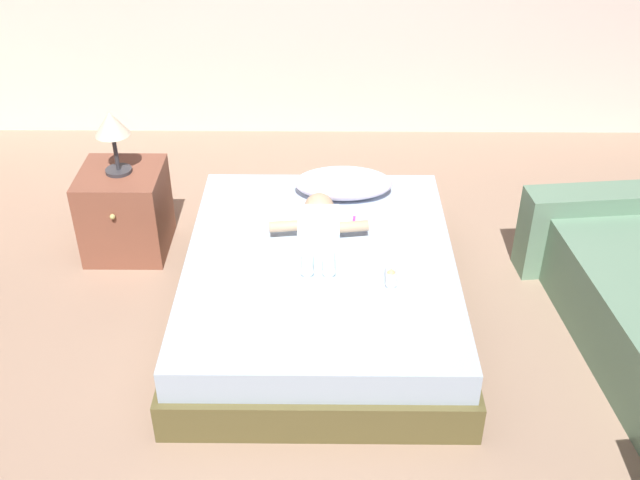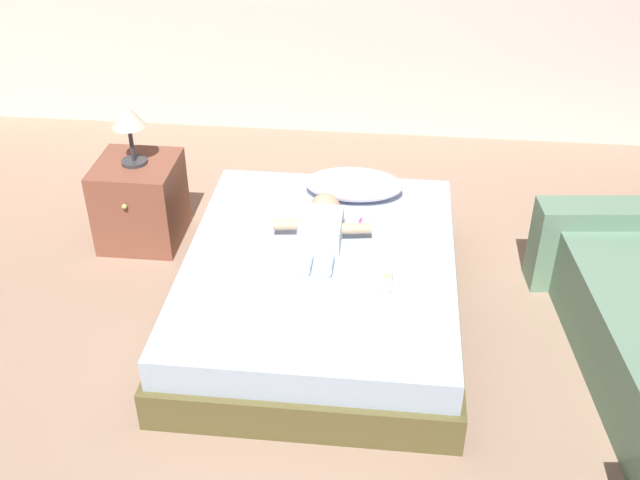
{
  "view_description": "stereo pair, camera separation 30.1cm",
  "coord_description": "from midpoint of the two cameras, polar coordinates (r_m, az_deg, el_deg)",
  "views": [
    {
      "loc": [
        0.25,
        -2.38,
        2.54
      ],
      "look_at": [
        0.23,
        0.72,
        0.47
      ],
      "focal_mm": 42.45,
      "sensor_mm": 36.0,
      "label": 1
    },
    {
      "loc": [
        0.56,
        -2.37,
        2.54
      ],
      "look_at": [
        0.23,
        0.72,
        0.47
      ],
      "focal_mm": 42.45,
      "sensor_mm": 36.0,
      "label": 2
    }
  ],
  "objects": [
    {
      "name": "toothbrush",
      "position": [
        4.05,
        0.44,
        1.4
      ],
      "size": [
        0.03,
        0.14,
        0.02
      ],
      "color": "#AB329E",
      "rests_on": "bed"
    },
    {
      "name": "nightstand",
      "position": [
        4.55,
        -16.31,
        2.08
      ],
      "size": [
        0.46,
        0.49,
        0.51
      ],
      "color": "brown",
      "rests_on": "ground_plane"
    },
    {
      "name": "ground_plane",
      "position": [
        3.5,
        -6.46,
        -13.09
      ],
      "size": [
        8.0,
        8.0,
        0.0
      ],
      "primitive_type": "plane",
      "color": "#9D7E67"
    },
    {
      "name": "pillow",
      "position": [
        4.27,
        -0.24,
        4.27
      ],
      "size": [
        0.55,
        0.31,
        0.15
      ],
      "color": "white",
      "rests_on": "bed"
    },
    {
      "name": "lamp",
      "position": [
        4.31,
        -17.4,
        8.03
      ],
      "size": [
        0.19,
        0.19,
        0.36
      ],
      "color": "#333338",
      "rests_on": "nightstand"
    },
    {
      "name": "baby",
      "position": [
        3.89,
        -2.31,
        0.95
      ],
      "size": [
        0.52,
        0.59,
        0.16
      ],
      "color": "white",
      "rests_on": "bed"
    },
    {
      "name": "bed",
      "position": [
        3.9,
        -2.21,
        -3.57
      ],
      "size": [
        1.4,
        1.77,
        0.37
      ],
      "color": "brown",
      "rests_on": "ground_plane"
    },
    {
      "name": "baby_bottle",
      "position": [
        3.6,
        2.99,
        -2.82
      ],
      "size": [
        0.06,
        0.11,
        0.08
      ],
      "color": "white",
      "rests_on": "bed"
    }
  ]
}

